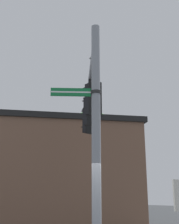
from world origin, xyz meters
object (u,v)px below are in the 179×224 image
street_name_sign (82,92)px  bird_flying (91,58)px  traffic_light_mid_inner (89,111)px  traffic_light_mid_outer (88,120)px  traffic_light_nearest_pole (91,100)px

street_name_sign → bird_flying: bird_flying is taller
traffic_light_mid_inner → street_name_sign: 3.31m
street_name_sign → bird_flying: (5.27, 5.90, 4.82)m
traffic_light_mid_outer → bird_flying: bearing=47.6°
traffic_light_mid_outer → traffic_light_mid_inner: bearing=-127.0°
traffic_light_nearest_pole → traffic_light_mid_outer: same height
street_name_sign → traffic_light_nearest_pole: bearing=42.3°
traffic_light_nearest_pole → bird_flying: bird_flying is taller
traffic_light_mid_inner → bird_flying: bird_flying is taller
traffic_light_nearest_pole → traffic_light_mid_inner: (0.85, 1.12, 0.00)m
traffic_light_nearest_pole → street_name_sign: traffic_light_nearest_pole is taller
traffic_light_nearest_pole → traffic_light_mid_inner: size_ratio=1.00×
traffic_light_mid_inner → bird_flying: size_ratio=5.05×
traffic_light_mid_outer → bird_flying: 5.46m
traffic_light_mid_outer → traffic_light_nearest_pole: bearing=-127.0°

